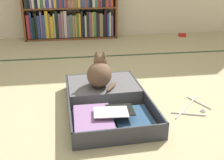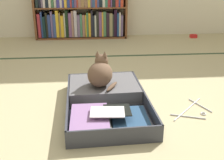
# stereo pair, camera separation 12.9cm
# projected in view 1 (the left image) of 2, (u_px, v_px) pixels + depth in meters

# --- Properties ---
(ground_plane) EXTENTS (10.00, 10.00, 0.00)m
(ground_plane) POSITION_uv_depth(u_px,v_px,m) (103.00, 105.00, 2.12)
(ground_plane) COLOR tan
(tatami_border) EXTENTS (4.80, 0.05, 0.00)m
(tatami_border) POSITION_uv_depth(u_px,v_px,m) (90.00, 57.00, 3.29)
(tatami_border) COLOR #32492E
(tatami_border) RESTS_ON ground_plane
(bookshelf) EXTENTS (1.37, 0.22, 0.91)m
(bookshelf) POSITION_uv_depth(u_px,v_px,m) (70.00, 10.00, 4.01)
(bookshelf) COLOR brown
(bookshelf) RESTS_ON ground_plane
(open_suitcase) EXTENTS (0.62, 0.96, 0.12)m
(open_suitcase) POSITION_uv_depth(u_px,v_px,m) (105.00, 99.00, 2.11)
(open_suitcase) COLOR #363944
(open_suitcase) RESTS_ON ground_plane
(black_cat) EXTENTS (0.27, 0.30, 0.27)m
(black_cat) POSITION_uv_depth(u_px,v_px,m) (100.00, 73.00, 2.14)
(black_cat) COLOR brown
(black_cat) RESTS_ON open_suitcase
(clothes_hanger) EXTENTS (0.32, 0.33, 0.01)m
(clothes_hanger) POSITION_uv_depth(u_px,v_px,m) (192.00, 108.00, 2.07)
(clothes_hanger) COLOR silver
(clothes_hanger) RESTS_ON ground_plane
(small_red_pouch) EXTENTS (0.10, 0.07, 0.05)m
(small_red_pouch) POSITION_uv_depth(u_px,v_px,m) (182.00, 35.00, 4.28)
(small_red_pouch) COLOR red
(small_red_pouch) RESTS_ON ground_plane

